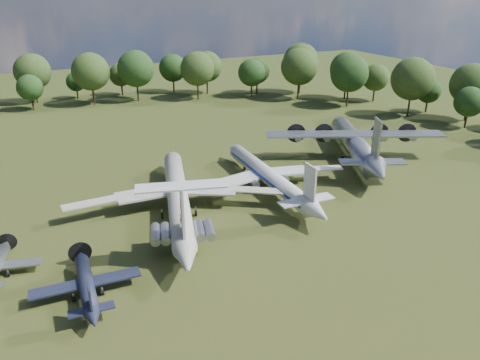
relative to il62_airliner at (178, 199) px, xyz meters
name	(u,v)px	position (x,y,z in m)	size (l,w,h in m)	color
ground	(176,219)	(-1.17, -2.22, -2.21)	(300.00, 300.00, 0.00)	#213D14
il62_airliner	(178,199)	(0.00, 0.00, 0.00)	(34.70, 45.11, 4.42)	silver
tu104_jet	(268,179)	(17.15, 1.82, -0.27)	(29.06, 38.75, 3.87)	silver
an12_transport	(355,147)	(40.20, 7.26, 0.43)	(35.89, 40.11, 5.28)	#A5A8AD
small_prop_west	(87,287)	(-16.41, -16.07, -0.97)	(12.43, 16.95, 2.49)	black
person_on_il62	(182,218)	(-3.30, -11.94, 3.11)	(0.65, 0.43, 1.79)	#9A764E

